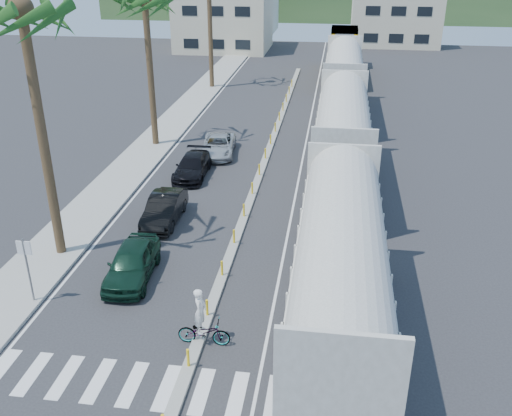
{
  "coord_description": "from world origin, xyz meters",
  "views": [
    {
      "loc": [
        4.54,
        -16.1,
        13.6
      ],
      "look_at": [
        1.06,
        8.2,
        2.0
      ],
      "focal_mm": 40.0,
      "sensor_mm": 36.0,
      "label": 1
    }
  ],
  "objects_px": {
    "car_lead": "(132,263)",
    "car_second": "(164,209)",
    "cyclist": "(203,326)",
    "street_sign": "(27,262)"
  },
  "relations": [
    {
      "from": "street_sign",
      "to": "car_second",
      "type": "height_order",
      "value": "street_sign"
    },
    {
      "from": "street_sign",
      "to": "cyclist",
      "type": "height_order",
      "value": "street_sign"
    },
    {
      "from": "car_second",
      "to": "cyclist",
      "type": "height_order",
      "value": "cyclist"
    },
    {
      "from": "cyclist",
      "to": "car_second",
      "type": "bearing_deg",
      "value": 24.12
    },
    {
      "from": "car_lead",
      "to": "cyclist",
      "type": "distance_m",
      "value": 5.73
    },
    {
      "from": "car_lead",
      "to": "car_second",
      "type": "distance_m",
      "value": 5.62
    },
    {
      "from": "street_sign",
      "to": "car_second",
      "type": "bearing_deg",
      "value": 68.37
    },
    {
      "from": "car_second",
      "to": "car_lead",
      "type": "bearing_deg",
      "value": -88.95
    },
    {
      "from": "street_sign",
      "to": "car_lead",
      "type": "height_order",
      "value": "street_sign"
    },
    {
      "from": "street_sign",
      "to": "car_second",
      "type": "relative_size",
      "value": 0.67
    }
  ]
}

